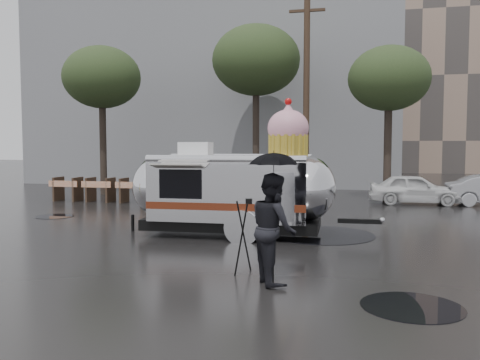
# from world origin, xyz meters

# --- Properties ---
(ground) EXTENTS (120.00, 120.00, 0.00)m
(ground) POSITION_xyz_m (0.00, 0.00, 0.00)
(ground) COLOR black
(ground) RESTS_ON ground
(puddles) EXTENTS (11.84, 8.52, 0.01)m
(puddles) POSITION_xyz_m (3.00, 3.40, 0.00)
(puddles) COLOR black
(puddles) RESTS_ON ground
(grey_building) EXTENTS (22.00, 12.00, 13.00)m
(grey_building) POSITION_xyz_m (-4.00, 24.00, 6.50)
(grey_building) COLOR slate
(grey_building) RESTS_ON ground
(utility_pole) EXTENTS (1.60, 0.28, 9.00)m
(utility_pole) POSITION_xyz_m (2.50, 14.00, 4.62)
(utility_pole) COLOR #473323
(utility_pole) RESTS_ON ground
(tree_left) EXTENTS (3.64, 3.64, 6.95)m
(tree_left) POSITION_xyz_m (-7.00, 13.00, 5.48)
(tree_left) COLOR #382D26
(tree_left) RESTS_ON ground
(tree_mid) EXTENTS (4.20, 4.20, 8.03)m
(tree_mid) POSITION_xyz_m (0.00, 15.00, 6.34)
(tree_mid) COLOR #382D26
(tree_mid) RESTS_ON ground
(tree_right) EXTENTS (3.36, 3.36, 6.42)m
(tree_right) POSITION_xyz_m (6.00, 13.00, 5.06)
(tree_right) COLOR #382D26
(tree_right) RESTS_ON ground
(barricade_row) EXTENTS (4.30, 0.80, 1.00)m
(barricade_row) POSITION_xyz_m (-5.55, 9.96, 0.52)
(barricade_row) COLOR #473323
(barricade_row) RESTS_ON ground
(airstream_trailer) EXTENTS (6.70, 2.64, 3.61)m
(airstream_trailer) POSITION_xyz_m (1.68, 3.76, 1.27)
(airstream_trailer) COLOR silver
(airstream_trailer) RESTS_ON ground
(person_right) EXTENTS (0.86, 1.04, 1.89)m
(person_right) POSITION_xyz_m (3.38, -0.61, 0.94)
(person_right) COLOR black
(person_right) RESTS_ON ground
(umbrella_black) EXTENTS (1.04, 1.04, 2.26)m
(umbrella_black) POSITION_xyz_m (3.38, -0.61, 1.90)
(umbrella_black) COLOR black
(umbrella_black) RESTS_ON ground
(tripod) EXTENTS (0.53, 0.58, 1.40)m
(tripod) POSITION_xyz_m (2.85, -0.13, 0.81)
(tripod) COLOR black
(tripod) RESTS_ON ground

